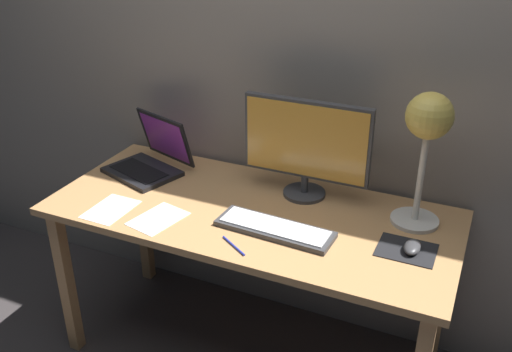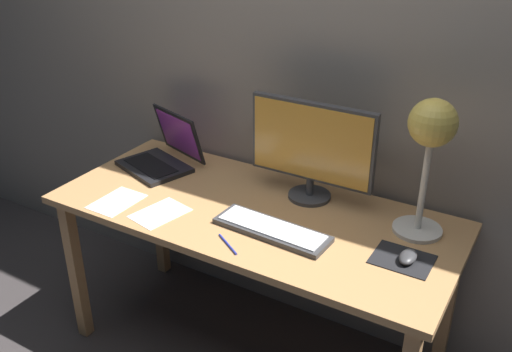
% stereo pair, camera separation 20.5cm
% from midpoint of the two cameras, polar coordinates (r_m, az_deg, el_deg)
% --- Properties ---
extents(ground_plane, '(4.80, 4.80, 0.00)m').
position_cam_midpoint_polar(ground_plane, '(2.68, -2.75, -17.25)').
color(ground_plane, '#383333').
rests_on(ground_plane, ground).
extents(back_wall, '(4.80, 0.06, 2.60)m').
position_cam_midpoint_polar(back_wall, '(2.36, 1.03, 12.95)').
color(back_wall, gray).
rests_on(back_wall, ground).
extents(desk, '(1.60, 0.70, 0.74)m').
position_cam_midpoint_polar(desk, '(2.28, -3.10, -5.19)').
color(desk, tan).
rests_on(desk, ground).
extents(monitor, '(0.52, 0.17, 0.41)m').
position_cam_midpoint_polar(monitor, '(2.24, 2.44, 3.15)').
color(monitor, '#38383A').
rests_on(monitor, desk).
extents(keyboard_main, '(0.45, 0.16, 0.03)m').
position_cam_midpoint_polar(keyboard_main, '(2.09, -0.93, -5.36)').
color(keyboard_main, '#38383A').
rests_on(keyboard_main, desk).
extents(laptop, '(0.38, 0.37, 0.24)m').
position_cam_midpoint_polar(laptop, '(2.59, -12.53, 1.98)').
color(laptop, black).
rests_on(laptop, desk).
extents(desk_lamp, '(0.18, 0.18, 0.51)m').
position_cam_midpoint_polar(desk_lamp, '(2.04, 14.10, 4.56)').
color(desk_lamp, beige).
rests_on(desk_lamp, desk).
extents(mousepad, '(0.20, 0.16, 0.00)m').
position_cam_midpoint_polar(mousepad, '(2.03, 12.06, -7.34)').
color(mousepad, black).
rests_on(mousepad, desk).
extents(mouse, '(0.06, 0.10, 0.03)m').
position_cam_midpoint_polar(mouse, '(2.02, 12.59, -7.06)').
color(mouse, '#38383A').
rests_on(mouse, mousepad).
extents(paper_sheet_near_mouse, '(0.19, 0.24, 0.00)m').
position_cam_midpoint_polar(paper_sheet_near_mouse, '(2.22, -12.42, -4.27)').
color(paper_sheet_near_mouse, white).
rests_on(paper_sheet_near_mouse, desk).
extents(paper_sheet_by_keyboard, '(0.15, 0.21, 0.00)m').
position_cam_midpoint_polar(paper_sheet_by_keyboard, '(2.33, -16.83, -3.28)').
color(paper_sheet_by_keyboard, white).
rests_on(paper_sheet_by_keyboard, desk).
extents(pen, '(0.12, 0.08, 0.01)m').
position_cam_midpoint_polar(pen, '(2.02, -5.20, -7.05)').
color(pen, '#2633A5').
rests_on(pen, desk).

